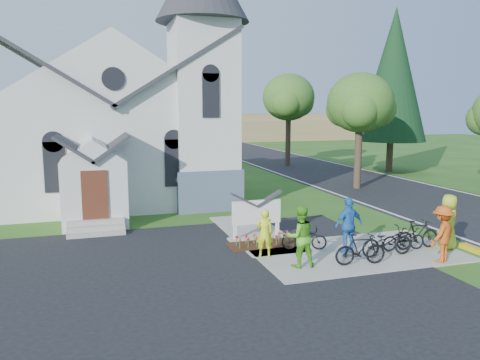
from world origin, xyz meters
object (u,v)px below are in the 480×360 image
object	(u,v)px
bike_0	(304,238)
bike_2	(387,242)
cyclist_0	(264,233)
bike_4	(403,238)
church_sign	(256,213)
cyclist_3	(442,234)
bike_1	(360,249)
bike_3	(417,234)
cyclist_4	(448,222)
cyclist_1	(300,236)
cyclist_2	(349,225)

from	to	relation	value
bike_0	bike_2	world-z (taller)	bike_2
cyclist_0	bike_4	distance (m)	4.92
church_sign	bike_2	world-z (taller)	church_sign
bike_0	cyclist_3	bearing A→B (deg)	-103.87
cyclist_0	bike_1	bearing A→B (deg)	163.42
cyclist_3	bike_3	xyz separation A→B (m)	(0.15, 1.38, -0.40)
cyclist_4	bike_1	bearing A→B (deg)	-15.91
church_sign	cyclist_1	bearing A→B (deg)	-86.42
bike_2	bike_4	xyz separation A→B (m)	(0.92, 0.37, -0.08)
cyclist_0	cyclist_3	size ratio (longest dim) A/B	0.87
church_sign	cyclist_4	distance (m)	6.78
church_sign	bike_2	size ratio (longest dim) A/B	1.17
bike_2	bike_4	bearing A→B (deg)	-67.77
bike_2	bike_1	bearing A→B (deg)	111.47
bike_0	bike_2	size ratio (longest dim) A/B	0.84
cyclist_4	bike_4	bearing A→B (deg)	-36.22
cyclist_4	cyclist_1	bearing A→B (deg)	-23.00
church_sign	cyclist_0	bearing A→B (deg)	-102.70
cyclist_3	bike_4	bearing A→B (deg)	-97.94
cyclist_1	bike_1	size ratio (longest dim) A/B	1.15
bike_0	bike_4	size ratio (longest dim) A/B	0.99
cyclist_3	cyclist_0	bearing A→B (deg)	-46.47
bike_2	cyclist_4	size ratio (longest dim) A/B	0.97
bike_3	bike_4	distance (m)	0.56
cyclist_0	bike_0	bearing A→B (deg)	-152.19
cyclist_1	cyclist_2	distance (m)	2.29
bike_1	bike_2	xyz separation A→B (m)	(1.33, 0.52, -0.01)
cyclist_4	bike_0	bearing A→B (deg)	-40.95
cyclist_0	bike_4	xyz separation A→B (m)	(4.84, -0.79, -0.38)
cyclist_0	cyclist_2	bearing A→B (deg)	-172.76
cyclist_2	bike_4	world-z (taller)	cyclist_2
cyclist_1	bike_3	distance (m)	4.72
church_sign	bike_1	bearing A→B (deg)	-61.75
bike_1	cyclist_3	bearing A→B (deg)	-93.93
bike_0	bike_1	xyz separation A→B (m)	(0.99, -2.00, 0.09)
cyclist_0	bike_2	xyz separation A→B (m)	(3.92, -1.16, -0.31)
cyclist_1	cyclist_4	size ratio (longest dim) A/B	0.99
bike_0	bike_4	xyz separation A→B (m)	(3.24, -1.11, 0.00)
cyclist_1	bike_2	bearing A→B (deg)	-173.89
bike_1	bike_3	world-z (taller)	bike_3
bike_2	bike_4	world-z (taller)	bike_2
cyclist_3	cyclist_4	world-z (taller)	cyclist_4
bike_3	cyclist_0	bearing A→B (deg)	80.57
cyclist_1	cyclist_3	bearing A→B (deg)	172.88
church_sign	bike_3	size ratio (longest dim) A/B	1.27
church_sign	bike_4	xyz separation A→B (m)	(4.34, -3.00, -0.56)
bike_0	cyclist_2	size ratio (longest dim) A/B	0.82
bike_0	church_sign	bearing A→B (deg)	50.78
bike_2	bike_3	size ratio (longest dim) A/B	1.09
cyclist_3	church_sign	bearing A→B (deg)	-66.74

